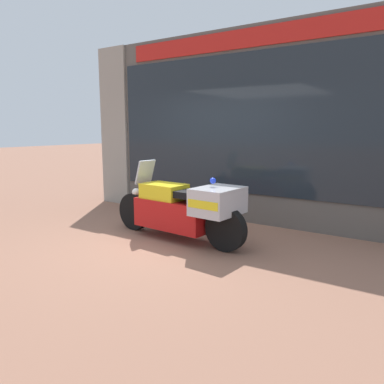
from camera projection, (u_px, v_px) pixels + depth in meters
name	position (u px, v px, depth m)	size (l,w,h in m)	color
ground_plane	(164.00, 242.00, 5.76)	(60.00, 60.00, 0.00)	#8E604C
shop_building	(212.00, 127.00, 7.30)	(6.46, 0.55, 3.48)	#56514C
window_display	(243.00, 195.00, 7.16)	(5.24, 0.30, 1.95)	slate
paramedic_motorcycle	(184.00, 208.00, 5.70)	(2.49, 0.78, 1.21)	black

